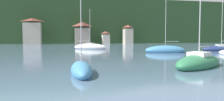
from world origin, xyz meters
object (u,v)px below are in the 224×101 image
sailboat_far_1 (165,50)px  shore_building_westcentral (82,33)px  shore_building_central (106,38)px  sailboat_near_4 (199,63)px  shore_building_eastcentral (128,35)px  sailboat_far_6 (90,47)px  sailboat_far_0 (221,49)px  shore_building_west (32,32)px  sailboat_near_8 (81,70)px

sailboat_far_1 → shore_building_westcentral: bearing=-66.2°
shore_building_central → sailboat_near_4: bearing=-93.0°
shore_building_eastcentral → sailboat_far_6: (-21.26, -42.30, -3.73)m
shore_building_eastcentral → sailboat_far_0: bearing=-85.6°
shore_building_eastcentral → shore_building_central: bearing=-179.2°
shore_building_west → sailboat_far_6: shore_building_west is taller
shore_building_central → sailboat_near_4: 75.53m
shore_building_central → sailboat_near_8: 78.45m
shore_building_west → sailboat_far_0: 71.62m
shore_building_west → shore_building_central: shore_building_west is taller
sailboat_far_0 → shore_building_west: bearing=-37.6°
sailboat_far_0 → sailboat_near_8: bearing=49.2°
shore_building_west → sailboat_far_1: shore_building_west is taller
sailboat_near_4 → sailboat_near_8: size_ratio=1.54×
shore_building_central → sailboat_near_4: (-3.93, -75.40, -2.31)m
shore_building_westcentral → sailboat_far_1: size_ratio=0.88×
shore_building_eastcentral → sailboat_far_1: size_ratio=0.78×
shore_building_westcentral → sailboat_far_0: (24.96, -55.90, -4.31)m
shore_building_eastcentral → sailboat_far_1: bearing=-98.8°
sailboat_near_4 → shore_building_west: bearing=-105.1°
shore_building_central → sailboat_near_4: sailboat_near_4 is taller
shore_building_eastcentral → sailboat_near_4: sailboat_near_4 is taller
shore_building_central → sailboat_far_1: sailboat_far_1 is taller
shore_building_west → sailboat_far_6: 46.74m
sailboat_far_0 → sailboat_far_1: (-13.18, -1.89, 0.01)m
sailboat_far_6 → shore_building_eastcentral: bearing=87.9°
shore_building_central → sailboat_far_1: size_ratio=0.51×
sailboat_far_0 → sailboat_near_8: (-29.45, -21.79, -0.11)m
sailboat_far_1 → shore_building_eastcentral: bearing=-86.6°
sailboat_near_8 → shore_building_eastcentral: bearing=161.6°
shore_building_central → shore_building_eastcentral: size_ratio=0.65×
shore_building_west → sailboat_near_8: (16.19, -76.76, -5.00)m
shore_building_west → sailboat_near_4: bearing=-70.2°
shore_building_eastcentral → sailboat_near_8: (-25.17, -77.15, -3.89)m
sailboat_far_6 → shore_building_west: bearing=140.2°
shore_building_westcentral → sailboat_far_0: 61.37m
shore_building_eastcentral → sailboat_far_1: (-8.89, -57.26, -3.76)m
sailboat_far_1 → sailboat_far_6: size_ratio=1.09×
shore_building_westcentral → shore_building_eastcentral: (20.68, -0.53, -0.54)m
sailboat_near_4 → shore_building_eastcentral: bearing=-135.6°
shore_building_central → sailboat_far_0: (14.62, -55.21, -2.32)m
shore_building_westcentral → sailboat_far_6: shore_building_westcentral is taller
sailboat_far_1 → sailboat_near_4: size_ratio=1.10×
shore_building_west → sailboat_far_6: size_ratio=1.08×
shore_building_westcentral → sailboat_far_0: size_ratio=0.84×
shore_building_westcentral → sailboat_near_8: shore_building_westcentral is taller
shore_building_west → shore_building_eastcentral: 41.38m
shore_building_west → shore_building_eastcentral: (41.36, 0.39, -1.11)m
sailboat_far_1 → sailboat_near_8: sailboat_far_1 is taller
sailboat_far_1 → sailboat_near_4: 19.07m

